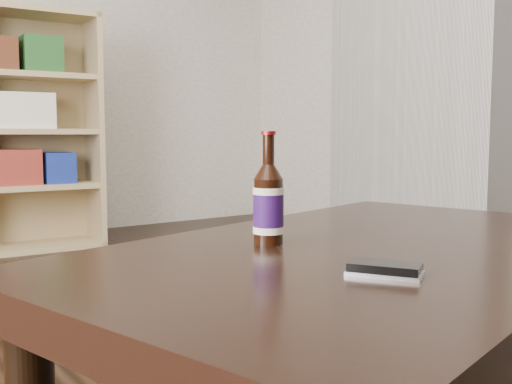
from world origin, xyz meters
TOP-DOWN VIEW (x-y plane):
  - chimney_breast at (2.35, 1.20)m, footprint 0.30×1.20m
  - bookshelf at (0.39, 2.52)m, footprint 0.79×0.41m
  - coffee_table at (0.20, -0.41)m, footprint 1.44×1.04m
  - beer_bottle at (0.04, -0.30)m, footprint 0.06×0.06m
  - phone at (0.02, -0.61)m, footprint 0.11×0.13m

SIDE VIEW (x-z plane):
  - coffee_table at x=0.20m, z-range 0.18..0.67m
  - phone at x=0.02m, z-range 0.49..0.51m
  - beer_bottle at x=0.04m, z-range 0.45..0.67m
  - bookshelf at x=0.39m, z-range 0.03..1.46m
  - chimney_breast at x=2.35m, z-range 0.00..2.70m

